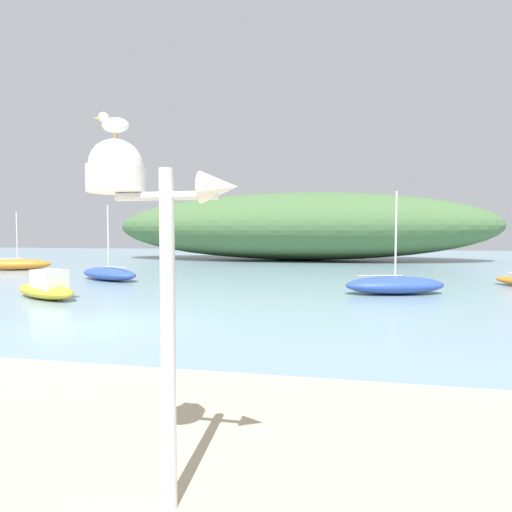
# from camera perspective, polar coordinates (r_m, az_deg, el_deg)

# --- Properties ---
(ground_plane) EXTENTS (120.00, 120.00, 0.00)m
(ground_plane) POSITION_cam_1_polar(r_m,az_deg,el_deg) (11.83, -20.62, -9.08)
(ground_plane) COLOR #7A99A8
(distant_hill) EXTENTS (37.22, 12.98, 6.57)m
(distant_hill) POSITION_cam_1_polar(r_m,az_deg,el_deg) (40.94, 5.89, 4.08)
(distant_hill) COLOR #476B3D
(distant_hill) RESTS_ON ground
(mast_structure) EXTENTS (1.23, 0.46, 2.98)m
(mast_structure) POSITION_cam_1_polar(r_m,az_deg,el_deg) (3.42, -15.96, 6.17)
(mast_structure) COLOR silver
(mast_structure) RESTS_ON beach_sand
(seagull_on_radar) EXTENTS (0.29, 0.13, 0.21)m
(seagull_on_radar) POSITION_cam_1_polar(r_m,az_deg,el_deg) (3.62, -19.10, 16.92)
(seagull_on_radar) COLOR orange
(seagull_on_radar) RESTS_ON mast_structure
(sailboat_by_sandbar) EXTENTS (4.56, 3.34, 4.05)m
(sailboat_by_sandbar) POSITION_cam_1_polar(r_m,az_deg,el_deg) (23.55, -19.68, -2.32)
(sailboat_by_sandbar) COLOR #2D4C9E
(sailboat_by_sandbar) RESTS_ON ground
(sailboat_near_shore) EXTENTS (4.40, 2.62, 4.20)m
(sailboat_near_shore) POSITION_cam_1_polar(r_m,az_deg,el_deg) (17.91, 18.67, -3.82)
(sailboat_near_shore) COLOR #2D4C9E
(sailboat_near_shore) RESTS_ON ground
(sailboat_outer_mooring) EXTENTS (4.41, 3.08, 4.05)m
(sailboat_outer_mooring) POSITION_cam_1_polar(r_m,az_deg,el_deg) (33.07, -30.08, -1.01)
(sailboat_outer_mooring) COLOR orange
(sailboat_outer_mooring) RESTS_ON ground
(motorboat_inner_mooring) EXTENTS (3.70, 2.59, 1.12)m
(motorboat_inner_mooring) POSITION_cam_1_polar(r_m,az_deg,el_deg) (17.64, -27.00, -3.96)
(motorboat_inner_mooring) COLOR gold
(motorboat_inner_mooring) RESTS_ON ground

